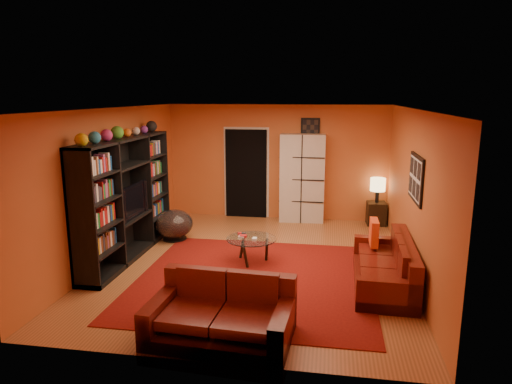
% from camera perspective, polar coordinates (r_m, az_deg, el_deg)
% --- Properties ---
extents(floor, '(6.00, 6.00, 0.00)m').
position_cam_1_polar(floor, '(7.89, -0.11, -8.84)').
color(floor, brown).
rests_on(floor, ground).
extents(ceiling, '(6.00, 6.00, 0.00)m').
position_cam_1_polar(ceiling, '(7.37, -0.12, 10.39)').
color(ceiling, white).
rests_on(ceiling, wall_back).
extents(wall_back, '(6.00, 0.00, 6.00)m').
position_cam_1_polar(wall_back, '(10.45, 2.59, 3.74)').
color(wall_back, '#BF5B2A').
rests_on(wall_back, floor).
extents(wall_front, '(6.00, 0.00, 6.00)m').
position_cam_1_polar(wall_front, '(4.69, -6.17, -6.94)').
color(wall_front, '#BF5B2A').
rests_on(wall_front, floor).
extents(wall_left, '(0.00, 6.00, 6.00)m').
position_cam_1_polar(wall_left, '(8.30, -17.41, 0.99)').
color(wall_left, '#BF5B2A').
rests_on(wall_left, floor).
extents(wall_right, '(0.00, 6.00, 6.00)m').
position_cam_1_polar(wall_right, '(7.54, 18.99, -0.21)').
color(wall_right, '#BF5B2A').
rests_on(wall_right, floor).
extents(rug, '(3.60, 3.60, 0.01)m').
position_cam_1_polar(rug, '(7.23, -0.24, -10.81)').
color(rug, '#5C0D0A').
rests_on(rug, floor).
extents(doorway, '(0.95, 0.10, 2.04)m').
position_cam_1_polar(doorway, '(10.56, -1.23, 2.30)').
color(doorway, black).
rests_on(doorway, floor).
extents(wall_art_right, '(0.03, 1.00, 0.70)m').
position_cam_1_polar(wall_art_right, '(7.19, 19.38, 1.62)').
color(wall_art_right, black).
rests_on(wall_art_right, wall_right).
extents(wall_art_back, '(0.42, 0.03, 0.52)m').
position_cam_1_polar(wall_art_back, '(10.29, 6.80, 7.74)').
color(wall_art_back, black).
rests_on(wall_art_back, wall_back).
extents(entertainment_unit, '(0.45, 3.00, 2.10)m').
position_cam_1_polar(entertainment_unit, '(8.25, -15.90, -0.76)').
color(entertainment_unit, black).
rests_on(entertainment_unit, floor).
extents(tv, '(1.02, 0.13, 0.59)m').
position_cam_1_polar(tv, '(8.22, -15.62, -1.05)').
color(tv, black).
rests_on(tv, entertainment_unit).
extents(sofa, '(0.90, 2.06, 0.85)m').
position_cam_1_polar(sofa, '(7.21, 16.28, -8.99)').
color(sofa, '#4E0F0A').
rests_on(sofa, rug).
extents(loveseat, '(1.72, 1.10, 0.85)m').
position_cam_1_polar(loveseat, '(5.61, -4.21, -14.87)').
color(loveseat, '#4E0F0A').
rests_on(loveseat, rug).
extents(throw_pillow, '(0.12, 0.42, 0.42)m').
position_cam_1_polar(throw_pillow, '(7.66, 14.53, -4.92)').
color(throw_pillow, '#F9481B').
rests_on(throw_pillow, sofa).
extents(coffee_table, '(0.85, 0.85, 0.42)m').
position_cam_1_polar(coffee_table, '(7.78, -0.58, -6.14)').
color(coffee_table, silver).
rests_on(coffee_table, floor).
extents(storage_cabinet, '(1.00, 0.48, 1.97)m').
position_cam_1_polar(storage_cabinet, '(10.25, 5.77, 1.74)').
color(storage_cabinet, beige).
rests_on(storage_cabinet, floor).
extents(bowl_chair, '(0.74, 0.74, 0.60)m').
position_cam_1_polar(bowl_chair, '(9.14, -10.18, -3.95)').
color(bowl_chair, black).
rests_on(bowl_chair, floor).
extents(side_table, '(0.42, 0.42, 0.50)m').
position_cam_1_polar(side_table, '(10.39, 14.79, -2.61)').
color(side_table, black).
rests_on(side_table, floor).
extents(table_lamp, '(0.33, 0.33, 0.54)m').
position_cam_1_polar(table_lamp, '(10.26, 14.98, 0.83)').
color(table_lamp, black).
rests_on(table_lamp, side_table).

